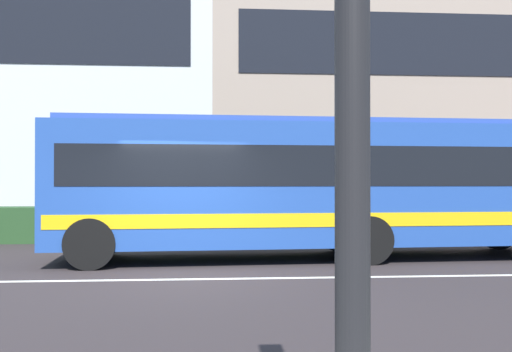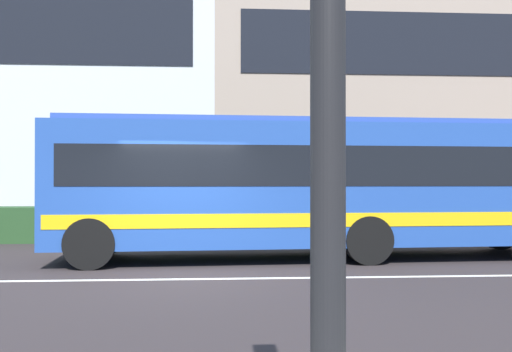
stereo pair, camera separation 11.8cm
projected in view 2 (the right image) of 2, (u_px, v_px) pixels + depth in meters
ground_plane at (181, 279)px, 10.31m from camera, size 160.00×160.00×0.00m
lane_centre_line at (181, 279)px, 10.31m from camera, size 60.00×0.16×0.01m
hedge_row_far at (97, 224)px, 16.80m from camera, size 19.69×1.10×0.98m
apartment_block_right at (473, 90)px, 28.16m from camera, size 24.52×10.26×12.07m
transit_bus at (321, 183)px, 13.17m from camera, size 11.81×3.10×3.04m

